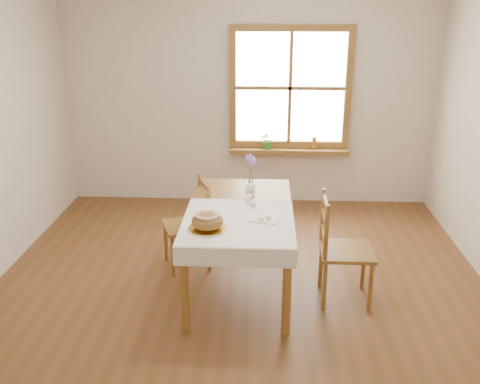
% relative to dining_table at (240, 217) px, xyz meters
% --- Properties ---
extents(ground, '(5.00, 5.00, 0.00)m').
position_rel_dining_table_xyz_m(ground, '(0.00, -0.30, -0.66)').
color(ground, brown).
rests_on(ground, ground).
extents(room_walls, '(4.60, 5.10, 2.65)m').
position_rel_dining_table_xyz_m(room_walls, '(0.00, -0.30, 1.04)').
color(room_walls, silver).
rests_on(room_walls, ground).
extents(window, '(1.46, 0.08, 1.46)m').
position_rel_dining_table_xyz_m(window, '(0.50, 2.17, 0.79)').
color(window, olive).
rests_on(window, ground).
extents(window_sill, '(1.46, 0.20, 0.05)m').
position_rel_dining_table_xyz_m(window_sill, '(0.50, 2.10, 0.03)').
color(window_sill, olive).
rests_on(window_sill, ground).
extents(dining_table, '(0.90, 1.60, 0.75)m').
position_rel_dining_table_xyz_m(dining_table, '(0.00, 0.00, 0.00)').
color(dining_table, olive).
rests_on(dining_table, ground).
extents(table_linen, '(0.91, 0.99, 0.01)m').
position_rel_dining_table_xyz_m(table_linen, '(0.00, -0.30, 0.09)').
color(table_linen, silver).
rests_on(table_linen, dining_table).
extents(chair_left, '(0.54, 0.53, 0.87)m').
position_rel_dining_table_xyz_m(chair_left, '(-0.53, 0.35, -0.23)').
color(chair_left, olive).
rests_on(chair_left, ground).
extents(chair_right, '(0.47, 0.45, 0.94)m').
position_rel_dining_table_xyz_m(chair_right, '(0.91, -0.20, -0.19)').
color(chair_right, olive).
rests_on(chair_right, ground).
extents(bread_plate, '(0.32, 0.32, 0.02)m').
position_rel_dining_table_xyz_m(bread_plate, '(-0.23, -0.49, 0.10)').
color(bread_plate, white).
rests_on(bread_plate, table_linen).
extents(bread_loaf, '(0.25, 0.25, 0.14)m').
position_rel_dining_table_xyz_m(bread_loaf, '(-0.23, -0.49, 0.18)').
color(bread_loaf, olive).
rests_on(bread_loaf, bread_plate).
extents(egg_napkin, '(0.28, 0.26, 0.01)m').
position_rel_dining_table_xyz_m(egg_napkin, '(0.22, -0.26, 0.10)').
color(egg_napkin, silver).
rests_on(egg_napkin, table_linen).
extents(eggs, '(0.22, 0.21, 0.04)m').
position_rel_dining_table_xyz_m(eggs, '(0.22, -0.26, 0.13)').
color(eggs, white).
rests_on(eggs, egg_napkin).
extents(salt_shaker, '(0.05, 0.05, 0.08)m').
position_rel_dining_table_xyz_m(salt_shaker, '(0.11, -0.03, 0.14)').
color(salt_shaker, white).
rests_on(salt_shaker, table_linen).
extents(pepper_shaker, '(0.07, 0.07, 0.10)m').
position_rel_dining_table_xyz_m(pepper_shaker, '(0.07, 0.06, 0.14)').
color(pepper_shaker, white).
rests_on(pepper_shaker, table_linen).
extents(flower_vase, '(0.09, 0.09, 0.09)m').
position_rel_dining_table_xyz_m(flower_vase, '(0.08, 0.36, 0.13)').
color(flower_vase, white).
rests_on(flower_vase, dining_table).
extents(lavender_bouquet, '(0.15, 0.15, 0.28)m').
position_rel_dining_table_xyz_m(lavender_bouquet, '(0.08, 0.36, 0.32)').
color(lavender_bouquet, '#7B60AA').
rests_on(lavender_bouquet, flower_vase).
extents(potted_plant, '(0.25, 0.27, 0.17)m').
position_rel_dining_table_xyz_m(potted_plant, '(0.25, 2.10, 0.14)').
color(potted_plant, '#30742E').
rests_on(potted_plant, window_sill).
extents(amber_bottle, '(0.06, 0.06, 0.16)m').
position_rel_dining_table_xyz_m(amber_bottle, '(0.81, 2.10, 0.13)').
color(amber_bottle, '#9E6A1D').
rests_on(amber_bottle, window_sill).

